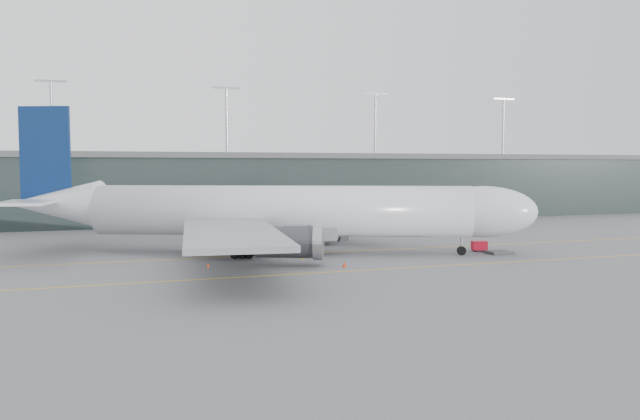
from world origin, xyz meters
name	(u,v)px	position (x,y,z in m)	size (l,w,h in m)	color
ground	(251,252)	(0.00, 0.00, 0.00)	(320.00, 320.00, 0.00)	#535358
taxiline_a	(257,255)	(0.00, -4.00, 0.01)	(160.00, 0.25, 0.02)	gold
taxiline_b	(288,274)	(0.00, -20.00, 0.01)	(160.00, 0.25, 0.02)	gold
taxiline_lead_main	(255,236)	(5.00, 20.00, 0.01)	(0.25, 60.00, 0.02)	gold
terminal	(198,187)	(0.00, 58.00, 7.62)	(240.00, 36.00, 29.00)	#1F2A29
main_aircraft	(278,212)	(3.26, -2.79, 5.85)	(71.23, 65.76, 20.85)	silver
jet_bridge	(301,207)	(14.06, 21.87, 4.77)	(18.39, 44.55, 6.38)	#2B2C30
gse_cart	(479,246)	(31.54, -9.77, 0.81)	(2.40, 1.85, 1.45)	red
baggage_dolly	(499,252)	(32.78, -12.81, 0.20)	(3.40, 2.72, 0.34)	#323237
uld_a	(215,238)	(-3.72, 9.61, 1.09)	(2.39, 1.96, 2.08)	#37373C
uld_b	(230,238)	(-1.06, 10.98, 0.89)	(2.24, 2.00, 1.70)	#37373C
uld_c	(239,238)	(0.12, 9.60, 0.96)	(2.45, 2.23, 1.82)	#37373C
cone_nose	(472,244)	(33.45, -4.88, 0.36)	(0.46, 0.46, 0.73)	#D9490C
cone_wing_stbd	(344,264)	(7.89, -17.24, 0.40)	(0.50, 0.50, 0.79)	red
cone_wing_port	(303,239)	(10.78, 9.93, 0.36)	(0.45, 0.45, 0.72)	#EC4E0D
cone_tail	(208,265)	(-7.91, -12.30, 0.31)	(0.39, 0.39, 0.62)	#CB3F0B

